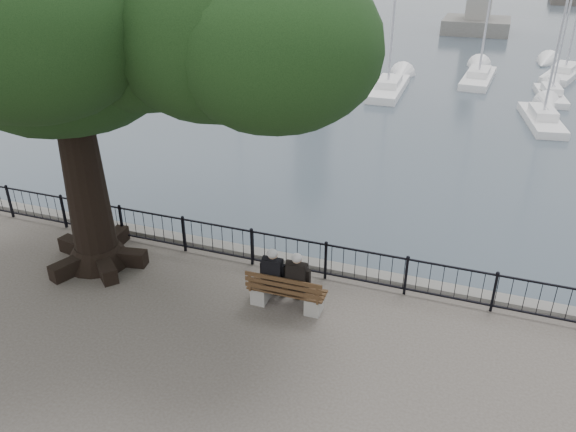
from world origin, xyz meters
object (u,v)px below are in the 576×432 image
at_px(bench, 286,295).
at_px(tree, 93,9).
at_px(person_right, 298,282).
at_px(lion_monument, 479,8).
at_px(person_left, 275,277).

relative_size(bench, tree, 0.15).
relative_size(person_right, tree, 0.13).
bearing_deg(person_right, lion_monument, 88.53).
relative_size(tree, lion_monument, 1.33).
distance_m(bench, person_left, 0.49).
height_order(bench, tree, tree).
height_order(bench, person_right, person_right).
xyz_separation_m(bench, person_left, (-0.32, 0.10, 0.37)).
distance_m(person_right, lion_monument, 48.82).
bearing_deg(person_right, tree, 177.15).
distance_m(bench, tree, 7.53).
bearing_deg(person_left, bench, -17.55).
height_order(person_right, lion_monument, lion_monument).
xyz_separation_m(person_right, lion_monument, (1.25, 48.80, 0.54)).
xyz_separation_m(tree, lion_monument, (5.98, 48.57, -5.14)).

